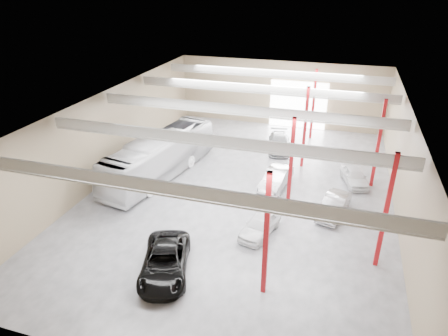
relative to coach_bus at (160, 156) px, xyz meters
The scene contains 8 objects.
depot_shell 7.91m from the coach_bus, ahead, with size 22.12×32.12×7.06m.
coach_bus is the anchor object (origin of this frame).
black_sedan 12.23m from the coach_bus, 63.88° to the right, with size 2.48×5.38×1.50m, color black.
car_row_a 11.22m from the coach_bus, 30.97° to the right, with size 1.56×3.88×1.32m, color white.
car_row_b 9.50m from the coach_bus, ahead, with size 1.56×4.46×1.47m, color silver.
car_row_c 11.74m from the coach_bus, 44.59° to the left, with size 1.96×4.82×1.40m, color gray.
car_right_near 14.13m from the coach_bus, ahead, with size 1.43×4.11×1.35m, color #B0B1B6.
car_right_far 15.61m from the coach_bus, 11.85° to the left, with size 1.56×3.88×1.32m, color silver.
Camera 1 is at (6.54, -25.97, 14.94)m, focal length 32.00 mm.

